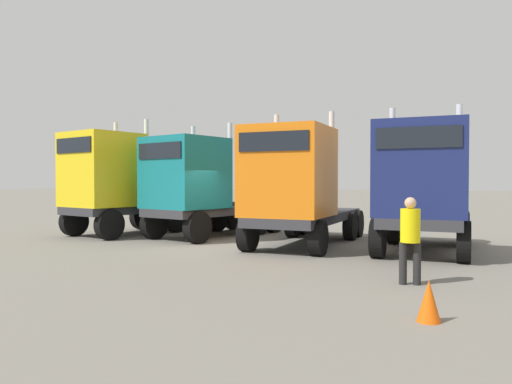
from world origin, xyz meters
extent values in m
plane|color=slate|center=(0.00, 0.00, 0.00)|extent=(200.00, 200.00, 0.00)
cube|color=#333338|center=(-5.39, 2.21, 1.01)|extent=(3.27, 5.98, 0.30)
cube|color=yellow|center=(-5.70, 0.63, 2.56)|extent=(2.83, 2.85, 2.79)
cube|color=black|center=(-5.95, -0.58, 3.43)|extent=(2.07, 0.45, 0.55)
cylinder|color=silver|center=(-4.51, 1.78, 2.86)|extent=(0.21, 0.21, 3.39)
cylinder|color=silver|center=(-6.37, 2.15, 2.86)|extent=(0.21, 0.21, 3.39)
cylinder|color=#333338|center=(-5.14, 3.43, 1.22)|extent=(1.29, 1.29, 0.12)
cylinder|color=black|center=(-4.73, -0.09, 0.56)|extent=(0.56, 1.16, 1.11)
cylinder|color=black|center=(-6.88, 0.34, 0.56)|extent=(0.56, 1.16, 1.11)
cylinder|color=black|center=(-4.07, 3.20, 0.56)|extent=(0.56, 1.16, 1.11)
cylinder|color=black|center=(-6.22, 3.63, 0.56)|extent=(0.56, 1.16, 1.11)
cylinder|color=black|center=(-3.85, 4.28, 0.56)|extent=(0.56, 1.16, 1.11)
cylinder|color=black|center=(-6.01, 4.71, 0.56)|extent=(0.56, 1.16, 1.11)
cube|color=#333338|center=(-1.95, 2.76, 1.00)|extent=(3.33, 6.06, 0.30)
cube|color=#14727A|center=(-2.29, 1.15, 2.42)|extent=(2.85, 2.88, 2.55)
cube|color=black|center=(-2.54, -0.06, 3.17)|extent=(2.06, 0.47, 0.55)
cylinder|color=silver|center=(-1.08, 2.30, 2.72)|extent=(0.21, 0.21, 3.15)
cylinder|color=silver|center=(-2.94, 2.69, 2.72)|extent=(0.21, 0.21, 3.15)
cylinder|color=#333338|center=(-1.69, 4.00, 1.21)|extent=(1.30, 1.30, 0.12)
cylinder|color=black|center=(-1.32, 0.42, 0.55)|extent=(0.57, 1.15, 1.10)
cylinder|color=black|center=(-3.47, 0.87, 0.55)|extent=(0.57, 1.15, 1.10)
cylinder|color=black|center=(-0.61, 3.78, 0.55)|extent=(0.57, 1.15, 1.10)
cylinder|color=black|center=(-2.77, 4.23, 0.55)|extent=(0.57, 1.15, 1.10)
cylinder|color=black|center=(-0.39, 4.85, 0.55)|extent=(0.57, 1.15, 1.10)
cylinder|color=black|center=(-2.54, 5.30, 0.55)|extent=(0.57, 1.15, 1.10)
cube|color=#333338|center=(2.09, 1.99, 0.92)|extent=(2.40, 6.46, 0.30)
cube|color=orange|center=(2.15, 0.07, 2.42)|extent=(2.48, 2.64, 2.70)
cube|color=black|center=(2.19, -1.23, 3.25)|extent=(2.10, 0.11, 0.55)
cylinder|color=silver|center=(3.06, 1.53, 2.72)|extent=(0.19, 0.19, 3.30)
cylinder|color=silver|center=(1.16, 1.47, 2.72)|extent=(0.19, 0.19, 3.30)
cylinder|color=#333338|center=(2.05, 3.39, 1.13)|extent=(1.13, 1.13, 0.12)
cylinder|color=black|center=(3.27, -0.47, 0.51)|extent=(0.38, 1.03, 1.02)
cylinder|color=black|center=(1.07, -0.54, 0.51)|extent=(0.38, 1.03, 1.02)
cylinder|color=black|center=(3.14, 3.62, 0.51)|extent=(0.38, 1.03, 1.02)
cylinder|color=black|center=(0.94, 3.55, 0.51)|extent=(0.38, 1.03, 1.02)
cylinder|color=black|center=(3.11, 4.72, 0.51)|extent=(0.38, 1.03, 1.02)
cylinder|color=black|center=(0.91, 4.65, 0.51)|extent=(0.38, 1.03, 1.02)
cube|color=#333338|center=(5.89, 2.08, 1.00)|extent=(2.46, 5.79, 0.30)
cube|color=navy|center=(5.97, 0.37, 2.46)|extent=(2.50, 2.39, 2.62)
cube|color=black|center=(6.02, -0.78, 3.25)|extent=(2.10, 0.14, 0.55)
cylinder|color=silver|center=(6.86, 1.71, 2.76)|extent=(0.19, 0.19, 3.22)
cylinder|color=silver|center=(4.96, 1.62, 2.76)|extent=(0.19, 0.19, 3.22)
cylinder|color=#333338|center=(5.83, 3.33, 1.21)|extent=(1.15, 1.15, 0.12)
cylinder|color=black|center=(7.09, -0.01, 0.55)|extent=(0.40, 1.12, 1.10)
cylinder|color=black|center=(4.89, -0.12, 0.55)|extent=(0.40, 1.12, 1.10)
cylinder|color=black|center=(6.93, 3.38, 0.55)|extent=(0.40, 1.12, 1.10)
cylinder|color=black|center=(4.73, 3.28, 0.55)|extent=(0.40, 1.12, 1.10)
cylinder|color=black|center=(6.88, 4.48, 0.55)|extent=(0.40, 1.12, 1.10)
cylinder|color=black|center=(4.68, 4.38, 0.55)|extent=(0.40, 1.12, 1.10)
cylinder|color=black|center=(6.08, -3.42, 0.44)|extent=(0.20, 0.20, 0.88)
cylinder|color=black|center=(6.35, -3.35, 0.44)|extent=(0.20, 0.20, 0.88)
cylinder|color=yellow|center=(6.21, -3.38, 1.22)|extent=(0.49, 0.49, 0.69)
sphere|color=tan|center=(6.21, -3.38, 1.69)|extent=(0.24, 0.24, 0.24)
cone|color=#F2590C|center=(6.87, -6.06, 0.32)|extent=(0.36, 0.36, 0.64)
camera|label=1|loc=(7.70, -13.94, 2.15)|focal=34.75mm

